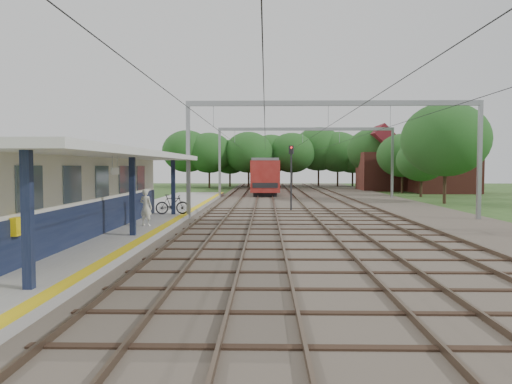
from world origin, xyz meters
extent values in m
plane|color=#2D4C1E|center=(0.00, 0.00, 0.00)|extent=(160.00, 160.00, 0.00)
cube|color=#473D33|center=(4.00, 30.00, 0.05)|extent=(18.00, 90.00, 0.10)
cube|color=gray|center=(-7.50, 14.00, 0.17)|extent=(5.00, 52.00, 0.35)
cube|color=yellow|center=(-5.25, 14.00, 0.35)|extent=(0.45, 52.00, 0.01)
cube|color=beige|center=(-8.90, 7.00, 2.05)|extent=(3.20, 18.00, 3.40)
cube|color=#101833|center=(-7.28, 7.00, 1.05)|extent=(0.06, 18.00, 1.40)
cube|color=slate|center=(-7.27, 7.00, 2.55)|extent=(0.05, 16.00, 1.30)
cube|color=yellow|center=(-7.18, -1.00, 1.55)|extent=(0.18, 0.38, 0.50)
cube|color=#101833|center=(-5.90, -3.00, 1.95)|extent=(0.22, 0.22, 3.20)
cube|color=#101833|center=(-5.90, 6.00, 1.95)|extent=(0.22, 0.22, 3.20)
cube|color=#101833|center=(-5.90, 15.00, 1.95)|extent=(0.22, 0.22, 3.20)
cube|color=silver|center=(-7.80, 6.00, 3.67)|extent=(6.40, 20.00, 0.24)
cube|color=white|center=(-6.00, 4.00, 3.00)|extent=(0.06, 0.85, 0.26)
cube|color=brown|center=(-4.22, 30.00, 0.17)|extent=(0.07, 88.00, 0.15)
cube|color=brown|center=(-2.78, 30.00, 0.17)|extent=(0.07, 88.00, 0.15)
cube|color=brown|center=(-1.22, 30.00, 0.17)|extent=(0.07, 88.00, 0.15)
cube|color=brown|center=(0.22, 30.00, 0.17)|extent=(0.07, 88.00, 0.15)
cube|color=brown|center=(2.48, 30.00, 0.17)|extent=(0.07, 88.00, 0.15)
cube|color=brown|center=(3.92, 30.00, 0.17)|extent=(0.07, 88.00, 0.15)
cube|color=brown|center=(6.08, 30.00, 0.17)|extent=(0.07, 88.00, 0.15)
cube|color=brown|center=(7.52, 30.00, 0.17)|extent=(0.07, 88.00, 0.15)
cube|color=gray|center=(-5.00, 15.00, 3.50)|extent=(0.22, 0.22, 7.00)
cube|color=gray|center=(12.00, 15.00, 3.50)|extent=(0.22, 0.22, 7.00)
cube|color=gray|center=(3.50, 15.00, 6.85)|extent=(17.00, 0.20, 0.30)
cube|color=gray|center=(-5.00, 35.00, 3.50)|extent=(0.22, 0.22, 7.00)
cube|color=gray|center=(12.00, 35.00, 3.50)|extent=(0.22, 0.22, 7.00)
cube|color=gray|center=(3.50, 35.00, 6.85)|extent=(17.00, 0.20, 0.30)
cylinder|color=black|center=(-3.50, 30.00, 5.50)|extent=(0.02, 88.00, 0.02)
cylinder|color=black|center=(-0.50, 30.00, 5.50)|extent=(0.02, 88.00, 0.02)
cylinder|color=black|center=(3.20, 30.00, 5.50)|extent=(0.02, 88.00, 0.02)
cylinder|color=black|center=(6.80, 30.00, 5.50)|extent=(0.02, 88.00, 0.02)
cylinder|color=#382619|center=(-10.00, 61.00, 1.44)|extent=(0.28, 0.28, 2.88)
ellipsoid|color=#224F1C|center=(-10.00, 61.00, 4.96)|extent=(6.72, 6.72, 5.76)
cylinder|color=#382619|center=(-4.00, 63.00, 1.26)|extent=(0.28, 0.28, 2.52)
ellipsoid|color=#224F1C|center=(-4.00, 63.00, 4.34)|extent=(5.88, 5.88, 5.04)
cylinder|color=#382619|center=(2.00, 60.00, 1.62)|extent=(0.28, 0.28, 3.24)
ellipsoid|color=#224F1C|center=(2.00, 60.00, 5.58)|extent=(7.56, 7.56, 6.48)
cylinder|color=#382619|center=(8.00, 62.00, 1.35)|extent=(0.28, 0.28, 2.70)
ellipsoid|color=#224F1C|center=(8.00, 62.00, 4.65)|extent=(6.30, 6.30, 5.40)
cylinder|color=#382619|center=(14.50, 38.00, 1.26)|extent=(0.28, 0.28, 2.52)
ellipsoid|color=#224F1C|center=(14.50, 38.00, 4.34)|extent=(5.88, 5.88, 5.04)
cylinder|color=#382619|center=(15.00, 54.00, 1.44)|extent=(0.28, 0.28, 2.88)
ellipsoid|color=#224F1C|center=(15.00, 54.00, 4.96)|extent=(6.72, 6.72, 5.76)
cube|color=brown|center=(21.00, 46.00, 2.25)|extent=(7.00, 6.00, 4.50)
cube|color=maroon|center=(21.00, 46.00, 5.40)|extent=(4.99, 6.12, 4.99)
cube|color=brown|center=(16.00, 52.00, 2.50)|extent=(8.00, 6.00, 5.00)
cube|color=maroon|center=(16.00, 52.00, 5.90)|extent=(5.52, 6.12, 5.52)
imported|color=white|center=(-6.15, 9.30, 1.24)|extent=(0.75, 0.63, 1.77)
imported|color=black|center=(-5.97, 15.00, 0.94)|extent=(2.02, 0.86, 1.17)
cube|color=black|center=(-0.50, 44.34, 0.32)|extent=(2.38, 16.96, 0.44)
cube|color=maroon|center=(-0.50, 44.34, 2.17)|extent=(2.97, 18.44, 3.24)
cube|color=black|center=(-0.50, 44.34, 2.51)|extent=(3.01, 16.96, 0.92)
cube|color=slate|center=(-0.50, 44.34, 3.91)|extent=(2.73, 18.44, 0.28)
cube|color=black|center=(-0.50, 63.38, 0.32)|extent=(2.38, 16.96, 0.44)
cube|color=maroon|center=(-0.50, 63.38, 2.17)|extent=(2.97, 18.44, 3.24)
cube|color=black|center=(-0.50, 63.38, 2.51)|extent=(3.01, 16.96, 0.92)
cube|color=slate|center=(-0.50, 63.38, 3.91)|extent=(2.73, 18.44, 0.28)
cylinder|color=black|center=(1.35, 20.83, 2.12)|extent=(0.16, 0.16, 4.25)
cube|color=black|center=(1.35, 20.83, 4.35)|extent=(0.37, 0.30, 0.58)
sphere|color=red|center=(1.35, 20.73, 4.50)|extent=(0.15, 0.15, 0.15)
camera|label=1|loc=(-0.44, -14.27, 3.17)|focal=35.00mm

